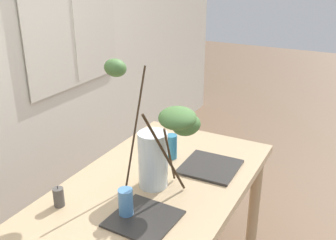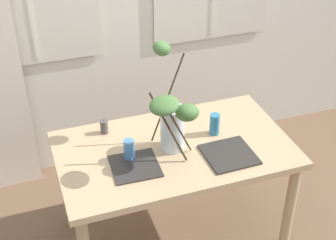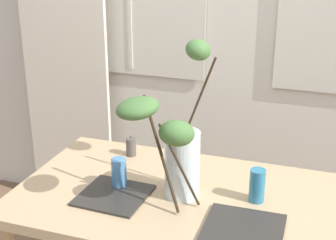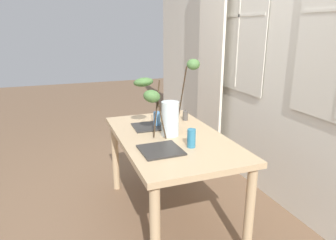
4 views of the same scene
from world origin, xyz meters
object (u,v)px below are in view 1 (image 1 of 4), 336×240
at_px(drinking_glass_blue_left, 126,203).
at_px(plate_square_left, 144,219).
at_px(drinking_glass_blue_right, 171,147).
at_px(pillar_candle, 59,197).
at_px(dining_table, 155,200).
at_px(vase_with_branches, 158,144).
at_px(plate_square_right, 210,167).

bearing_deg(drinking_glass_blue_left, plate_square_left, -82.71).
xyz_separation_m(drinking_glass_blue_right, pillar_candle, (-0.63, 0.23, -0.02)).
relative_size(drinking_glass_blue_left, drinking_glass_blue_right, 0.94).
xyz_separation_m(plate_square_left, pillar_candle, (-0.08, 0.38, 0.04)).
bearing_deg(dining_table, drinking_glass_blue_right, 10.88).
height_order(vase_with_branches, pillar_candle, vase_with_branches).
bearing_deg(dining_table, pillar_candle, 141.70).
bearing_deg(vase_with_branches, drinking_glass_blue_right, 16.68).
xyz_separation_m(vase_with_branches, drinking_glass_blue_right, (0.30, 0.09, -0.16)).
distance_m(plate_square_left, plate_square_right, 0.54).
xyz_separation_m(plate_square_left, plate_square_right, (0.54, -0.08, 0.00)).
relative_size(drinking_glass_blue_left, pillar_candle, 1.29).
relative_size(drinking_glass_blue_right, pillar_candle, 1.37).
xyz_separation_m(vase_with_branches, plate_square_right, (0.29, -0.14, -0.22)).
xyz_separation_m(drinking_glass_blue_right, plate_square_right, (-0.01, -0.23, -0.06)).
xyz_separation_m(drinking_glass_blue_left, plate_square_left, (0.01, -0.08, -0.06)).
bearing_deg(drinking_glass_blue_right, vase_with_branches, -163.32).
distance_m(drinking_glass_blue_right, plate_square_left, 0.57).
height_order(drinking_glass_blue_left, pillar_candle, drinking_glass_blue_left).
xyz_separation_m(vase_with_branches, plate_square_left, (-0.24, -0.06, -0.22)).
relative_size(vase_with_branches, drinking_glass_blue_left, 4.80).
distance_m(drinking_glass_blue_left, drinking_glass_blue_right, 0.56).
bearing_deg(plate_square_left, plate_square_right, -8.19).
height_order(dining_table, vase_with_branches, vase_with_branches).
bearing_deg(pillar_candle, plate_square_left, -77.36).
distance_m(vase_with_branches, plate_square_right, 0.39).
relative_size(drinking_glass_blue_right, plate_square_right, 0.48).
xyz_separation_m(plate_square_right, pillar_candle, (-0.62, 0.45, 0.04)).
xyz_separation_m(drinking_glass_blue_right, plate_square_left, (-0.54, -0.15, -0.06)).
bearing_deg(drinking_glass_blue_right, plate_square_right, -91.72).
relative_size(plate_square_left, plate_square_right, 0.94).
bearing_deg(plate_square_left, drinking_glass_blue_right, 15.67).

